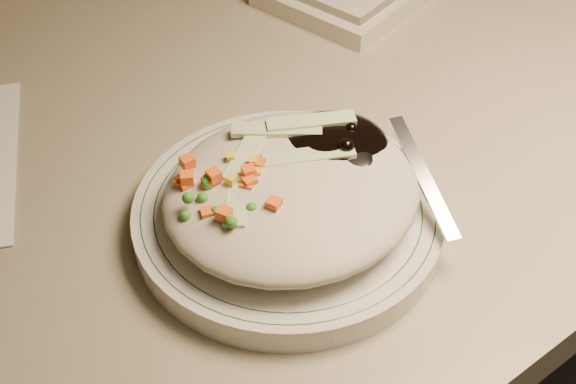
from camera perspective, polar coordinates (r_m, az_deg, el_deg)
desk at (r=0.86m, az=-3.74°, el=-4.48°), size 1.40×0.70×0.74m
plate at (r=0.60m, az=0.00°, el=-1.79°), size 0.23×0.23×0.02m
plate_rim at (r=0.60m, az=0.00°, el=-1.12°), size 0.22×0.22×0.00m
meal at (r=0.58m, az=0.39°, el=0.54°), size 0.21×0.19×0.05m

